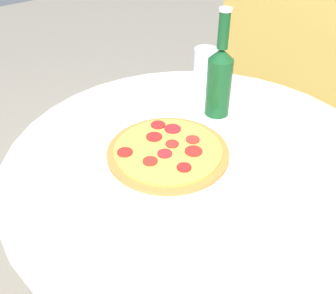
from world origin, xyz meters
name	(u,v)px	position (x,y,z in m)	size (l,w,h in m)	color
table	(194,211)	(0.00, 0.00, 0.50)	(0.91, 0.91, 0.70)	silver
pizza	(168,151)	(-0.05, -0.05, 0.70)	(0.29, 0.29, 0.02)	#B77F3D
beer_bottle	(219,78)	(-0.11, 0.17, 0.80)	(0.07, 0.07, 0.29)	#144C23
drinking_glass	(205,69)	(-0.24, 0.25, 0.76)	(0.07, 0.07, 0.12)	silver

